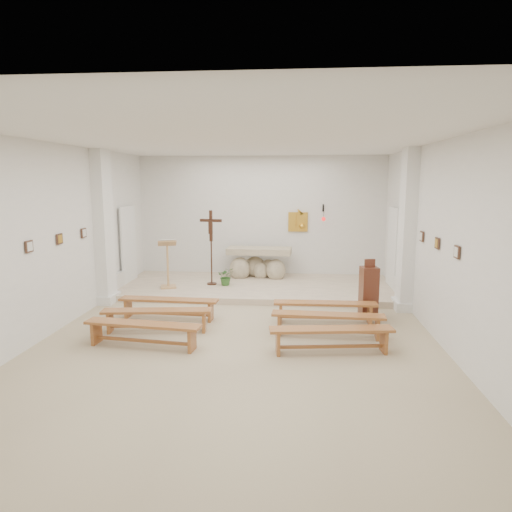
# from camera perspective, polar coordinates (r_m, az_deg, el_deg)

# --- Properties ---
(ground) EXTENTS (7.00, 10.00, 0.00)m
(ground) POSITION_cam_1_polar(r_m,az_deg,el_deg) (8.53, -1.90, -9.82)
(ground) COLOR #BFAF8A
(ground) RESTS_ON ground
(wall_left) EXTENTS (0.02, 10.00, 3.50)m
(wall_left) POSITION_cam_1_polar(r_m,az_deg,el_deg) (9.22, -24.06, 1.99)
(wall_left) COLOR silver
(wall_left) RESTS_ON ground
(wall_right) EXTENTS (0.02, 10.00, 3.50)m
(wall_right) POSITION_cam_1_polar(r_m,az_deg,el_deg) (8.45, 22.24, 1.50)
(wall_right) COLOR silver
(wall_right) RESTS_ON ground
(wall_back) EXTENTS (7.00, 0.02, 3.50)m
(wall_back) POSITION_cam_1_polar(r_m,az_deg,el_deg) (13.07, 0.65, 4.77)
(wall_back) COLOR silver
(wall_back) RESTS_ON ground
(ceiling) EXTENTS (7.00, 10.00, 0.02)m
(ceiling) POSITION_cam_1_polar(r_m,az_deg,el_deg) (8.08, -2.04, 14.23)
(ceiling) COLOR silver
(ceiling) RESTS_ON wall_back
(sanctuary_platform) EXTENTS (6.98, 3.00, 0.15)m
(sanctuary_platform) POSITION_cam_1_polar(r_m,az_deg,el_deg) (11.86, 0.10, -3.91)
(sanctuary_platform) COLOR beige
(sanctuary_platform) RESTS_ON ground
(pilaster_left) EXTENTS (0.26, 0.55, 3.50)m
(pilaster_left) POSITION_cam_1_polar(r_m,az_deg,el_deg) (10.95, -18.48, 3.38)
(pilaster_left) COLOR white
(pilaster_left) RESTS_ON ground
(pilaster_right) EXTENTS (0.26, 0.55, 3.50)m
(pilaster_right) POSITION_cam_1_polar(r_m,az_deg,el_deg) (10.34, 18.35, 3.05)
(pilaster_right) COLOR white
(pilaster_right) RESTS_ON ground
(gold_wall_relief) EXTENTS (0.55, 0.04, 0.55)m
(gold_wall_relief) POSITION_cam_1_polar(r_m,az_deg,el_deg) (13.01, 5.27, 4.27)
(gold_wall_relief) COLOR gold
(gold_wall_relief) RESTS_ON wall_back
(sanctuary_lamp) EXTENTS (0.11, 0.36, 0.44)m
(sanctuary_lamp) POSITION_cam_1_polar(r_m,az_deg,el_deg) (12.77, 8.44, 4.83)
(sanctuary_lamp) COLOR black
(sanctuary_lamp) RESTS_ON wall_back
(station_frame_left_front) EXTENTS (0.03, 0.20, 0.20)m
(station_frame_left_front) POSITION_cam_1_polar(r_m,az_deg,el_deg) (8.53, -26.51, 1.07)
(station_frame_left_front) COLOR #442A1E
(station_frame_left_front) RESTS_ON wall_left
(station_frame_left_mid) EXTENTS (0.03, 0.20, 0.20)m
(station_frame_left_mid) POSITION_cam_1_polar(r_m,az_deg,el_deg) (9.39, -23.36, 1.97)
(station_frame_left_mid) COLOR #442A1E
(station_frame_left_mid) RESTS_ON wall_left
(station_frame_left_rear) EXTENTS (0.03, 0.20, 0.20)m
(station_frame_left_rear) POSITION_cam_1_polar(r_m,az_deg,el_deg) (10.27, -20.74, 2.71)
(station_frame_left_rear) COLOR #442A1E
(station_frame_left_rear) RESTS_ON wall_left
(station_frame_right_front) EXTENTS (0.03, 0.20, 0.20)m
(station_frame_right_front) POSITION_cam_1_polar(r_m,az_deg,el_deg) (7.70, 23.82, 0.46)
(station_frame_right_front) COLOR #442A1E
(station_frame_right_front) RESTS_ON wall_right
(station_frame_right_mid) EXTENTS (0.03, 0.20, 0.20)m
(station_frame_right_mid) POSITION_cam_1_polar(r_m,az_deg,el_deg) (8.64, 21.71, 1.49)
(station_frame_right_mid) COLOR #442A1E
(station_frame_right_mid) RESTS_ON wall_right
(station_frame_right_rear) EXTENTS (0.03, 0.20, 0.20)m
(station_frame_right_rear) POSITION_cam_1_polar(r_m,az_deg,el_deg) (9.60, 20.01, 2.32)
(station_frame_right_rear) COLOR #442A1E
(station_frame_right_rear) RESTS_ON wall_right
(radiator_left) EXTENTS (0.10, 0.85, 0.52)m
(radiator_left) POSITION_cam_1_polar(r_m,az_deg,el_deg) (11.84, -17.04, -3.38)
(radiator_left) COLOR silver
(radiator_left) RESTS_ON ground
(radiator_right) EXTENTS (0.10, 0.85, 0.52)m
(radiator_right) POSITION_cam_1_polar(r_m,az_deg,el_deg) (11.27, 17.44, -4.05)
(radiator_right) COLOR silver
(radiator_right) RESTS_ON ground
(altar) EXTENTS (1.79, 0.82, 0.91)m
(altar) POSITION_cam_1_polar(r_m,az_deg,el_deg) (12.65, 0.31, -1.10)
(altar) COLOR beige
(altar) RESTS_ON sanctuary_platform
(lectern) EXTENTS (0.53, 0.48, 1.25)m
(lectern) POSITION_cam_1_polar(r_m,az_deg,el_deg) (11.57, -10.98, -0.93)
(lectern) COLOR tan
(lectern) RESTS_ON sanctuary_platform
(crucifix_stand) EXTENTS (0.58, 0.25, 1.91)m
(crucifix_stand) POSITION_cam_1_polar(r_m,az_deg,el_deg) (11.70, -5.63, 1.75)
(crucifix_stand) COLOR #3D2013
(crucifix_stand) RESTS_ON sanctuary_platform
(potted_plant) EXTENTS (0.49, 0.45, 0.46)m
(potted_plant) POSITION_cam_1_polar(r_m,az_deg,el_deg) (11.72, -3.76, -2.55)
(potted_plant) COLOR #2F5D25
(potted_plant) RESTS_ON sanctuary_platform
(donation_pedestal) EXTENTS (0.38, 0.38, 1.24)m
(donation_pedestal) POSITION_cam_1_polar(r_m,az_deg,el_deg) (9.68, 13.89, -4.40)
(donation_pedestal) COLOR #572D18
(donation_pedestal) RESTS_ON ground
(bench_left_front) EXTENTS (2.05, 0.42, 0.43)m
(bench_left_front) POSITION_cam_1_polar(r_m,az_deg,el_deg) (9.54, -10.85, -5.88)
(bench_left_front) COLOR #9C572D
(bench_left_front) RESTS_ON ground
(bench_right_front) EXTENTS (2.04, 0.35, 0.43)m
(bench_right_front) POSITION_cam_1_polar(r_m,az_deg,el_deg) (9.21, 8.63, -6.37)
(bench_right_front) COLOR #9C572D
(bench_right_front) RESTS_ON ground
(bench_left_second) EXTENTS (2.06, 0.55, 0.43)m
(bench_left_second) POSITION_cam_1_polar(r_m,az_deg,el_deg) (8.80, -12.27, -7.24)
(bench_left_second) COLOR #9C572D
(bench_left_second) RESTS_ON ground
(bench_right_second) EXTENTS (2.05, 0.42, 0.43)m
(bench_right_second) POSITION_cam_1_polar(r_m,az_deg,el_deg) (8.44, 8.97, -7.85)
(bench_right_second) COLOR #9C572D
(bench_right_second) RESTS_ON ground
(bench_left_third) EXTENTS (2.06, 0.57, 0.43)m
(bench_left_third) POSITION_cam_1_polar(r_m,az_deg,el_deg) (8.07, -13.96, -8.84)
(bench_left_third) COLOR #9C572D
(bench_left_third) RESTS_ON ground
(bench_right_third) EXTENTS (2.06, 0.57, 0.43)m
(bench_right_third) POSITION_cam_1_polar(r_m,az_deg,el_deg) (7.68, 9.39, -9.63)
(bench_right_third) COLOR #9C572D
(bench_right_third) RESTS_ON ground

